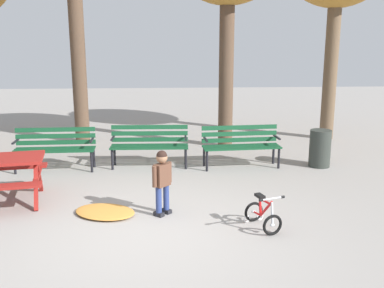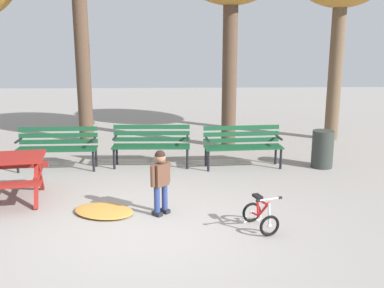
# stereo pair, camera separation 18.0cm
# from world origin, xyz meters

# --- Properties ---
(ground) EXTENTS (36.00, 36.00, 0.00)m
(ground) POSITION_xyz_m (0.00, 0.00, 0.00)
(ground) COLOR gray
(park_bench_far_left) EXTENTS (1.61, 0.50, 0.85)m
(park_bench_far_left) POSITION_xyz_m (-1.91, 3.15, 0.51)
(park_bench_far_left) COLOR #144728
(park_bench_far_left) RESTS_ON ground
(park_bench_left) EXTENTS (1.61, 0.50, 0.85)m
(park_bench_left) POSITION_xyz_m (-0.00, 3.30, 0.51)
(park_bench_left) COLOR #144728
(park_bench_left) RESTS_ON ground
(park_bench_right) EXTENTS (1.63, 0.58, 0.85)m
(park_bench_right) POSITION_xyz_m (1.89, 3.16, 0.51)
(park_bench_right) COLOR #144728
(park_bench_right) RESTS_ON ground
(child_standing) EXTENTS (0.29, 0.29, 1.01)m
(child_standing) POSITION_xyz_m (0.28, 0.61, 0.59)
(child_standing) COLOR navy
(child_standing) RESTS_ON ground
(kids_bicycle) EXTENTS (0.50, 0.63, 0.54)m
(kids_bicycle) POSITION_xyz_m (1.70, 0.03, 0.20)
(kids_bicycle) COLOR black
(kids_bicycle) RESTS_ON ground
(leaf_pile) EXTENTS (1.14, 0.99, 0.07)m
(leaf_pile) POSITION_xyz_m (-0.61, 0.69, 0.04)
(leaf_pile) COLOR #C68438
(leaf_pile) RESTS_ON ground
(trash_bin) EXTENTS (0.44, 0.44, 0.77)m
(trash_bin) POSITION_xyz_m (3.54, 3.06, 0.39)
(trash_bin) COLOR #2D332D
(trash_bin) RESTS_ON ground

